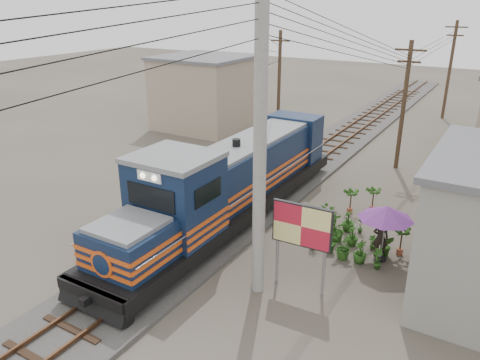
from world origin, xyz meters
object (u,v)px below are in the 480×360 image
Objects in this scene: billboard at (302,228)px; market_umbrella at (386,213)px; vendor at (381,238)px; locomotive at (229,184)px.

market_umbrella is at bearing 58.40° from billboard.
billboard is at bearing 42.97° from vendor.
market_umbrella is at bearing 0.76° from locomotive.
locomotive is at bearing -17.91° from vendor.
locomotive is at bearing -179.24° from market_umbrella.
locomotive reaches higher than market_umbrella.
market_umbrella is (1.84, 3.22, -0.32)m from billboard.
billboard is 1.97× the size of vendor.
billboard is 3.73m from market_umbrella.
vendor is at bearing 61.88° from billboard.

